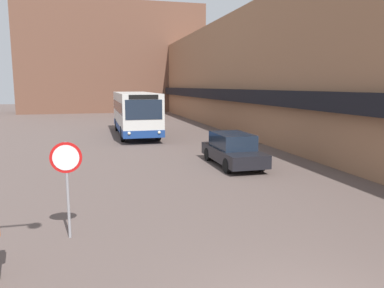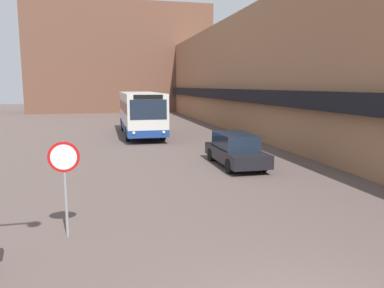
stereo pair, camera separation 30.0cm
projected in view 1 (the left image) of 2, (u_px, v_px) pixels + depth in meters
The scene contains 5 objects.
building_row_right at pixel (258, 74), 30.39m from camera, with size 5.50×60.00×9.41m.
building_backdrop_far at pixel (113, 59), 54.96m from camera, with size 26.00×8.00×15.35m.
city_bus at pixel (135, 112), 28.51m from camera, with size 2.70×10.36×3.25m.
parked_car_front at pixel (233, 150), 17.75m from camera, with size 1.80×4.58×1.54m.
stop_sign at pixel (67, 169), 9.08m from camera, with size 0.76×0.08×2.43m.
Camera 1 is at (-3.13, -4.50, 3.76)m, focal length 35.00 mm.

